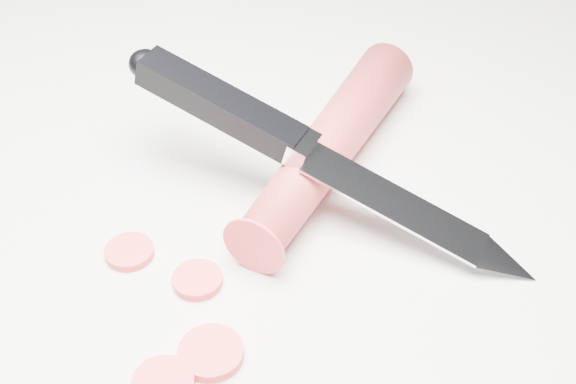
# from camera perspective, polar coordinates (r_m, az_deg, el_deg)

# --- Properties ---
(ground) EXTENTS (2.40, 2.40, 0.00)m
(ground) POSITION_cam_1_polar(r_m,az_deg,el_deg) (0.52, -7.30, -4.13)
(ground) COLOR silver
(ground) RESTS_ON ground
(carrot) EXTENTS (0.10, 0.22, 0.04)m
(carrot) POSITION_cam_1_polar(r_m,az_deg,el_deg) (0.56, 2.97, 3.36)
(carrot) COLOR red
(carrot) RESTS_ON ground
(carrot_slice_1) EXTENTS (0.03, 0.03, 0.01)m
(carrot_slice_1) POSITION_cam_1_polar(r_m,az_deg,el_deg) (0.45, -8.87, -13.29)
(carrot_slice_1) COLOR #F13940
(carrot_slice_1) RESTS_ON ground
(carrot_slice_2) EXTENTS (0.04, 0.04, 0.01)m
(carrot_slice_2) POSITION_cam_1_polar(r_m,az_deg,el_deg) (0.46, -5.50, -11.32)
(carrot_slice_2) COLOR #F13940
(carrot_slice_2) RESTS_ON ground
(carrot_slice_3) EXTENTS (0.03, 0.03, 0.01)m
(carrot_slice_3) POSITION_cam_1_polar(r_m,az_deg,el_deg) (0.49, -6.46, -6.23)
(carrot_slice_3) COLOR #F13940
(carrot_slice_3) RESTS_ON ground
(carrot_slice_4) EXTENTS (0.03, 0.03, 0.01)m
(carrot_slice_4) POSITION_cam_1_polar(r_m,az_deg,el_deg) (0.52, -11.21, -4.19)
(carrot_slice_4) COLOR #F13940
(carrot_slice_4) RESTS_ON ground
(kitchen_knife) EXTENTS (0.29, 0.11, 0.09)m
(kitchen_knife) POSITION_cam_1_polar(r_m,az_deg,el_deg) (0.51, 2.68, 2.53)
(kitchen_knife) COLOR silver
(kitchen_knife) RESTS_ON ground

